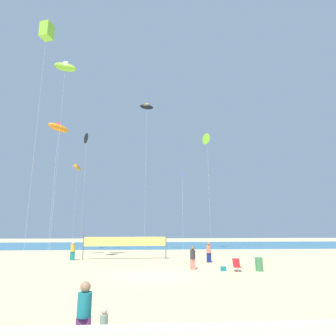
{
  "coord_description": "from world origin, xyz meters",
  "views": [
    {
      "loc": [
        -0.41,
        -19.56,
        3.19
      ],
      "look_at": [
        1.29,
        7.18,
        8.89
      ],
      "focal_mm": 29.54,
      "sensor_mm": 36.0,
      "label": 1
    }
  ],
  "objects_px": {
    "toddler_figure": "(104,325)",
    "kite_black_delta": "(87,139)",
    "beachgoer_coral_shirt": "(209,251)",
    "kite_blue_diamond": "(182,175)",
    "beachgoer_mustard_shirt": "(73,250)",
    "volleyball_net": "(125,242)",
    "beach_handbag": "(223,269)",
    "kite_black_inflatable": "(147,107)",
    "beachgoer_charcoal_shirt": "(193,257)",
    "kite_lime_box": "(47,31)",
    "kite_orange_inflatable": "(58,128)",
    "trash_barrel": "(259,264)",
    "kite_orange_tube": "(77,167)",
    "kite_lime_delta": "(207,139)",
    "mother_figure": "(84,312)",
    "kite_lime_inflatable": "(65,67)",
    "folding_beach_chair": "(237,265)"
  },
  "relations": [
    {
      "from": "toddler_figure",
      "to": "beachgoer_mustard_shirt",
      "type": "xyz_separation_m",
      "value": [
        -6.27,
        20.08,
        0.44
      ]
    },
    {
      "from": "kite_blue_diamond",
      "to": "folding_beach_chair",
      "type": "bearing_deg",
      "value": -78.07
    },
    {
      "from": "kite_blue_diamond",
      "to": "kite_lime_box",
      "type": "height_order",
      "value": "kite_lime_box"
    },
    {
      "from": "beachgoer_mustard_shirt",
      "to": "beachgoer_coral_shirt",
      "type": "relative_size",
      "value": 0.99
    },
    {
      "from": "beach_handbag",
      "to": "kite_orange_tube",
      "type": "distance_m",
      "value": 26.53
    },
    {
      "from": "kite_lime_inflatable",
      "to": "kite_orange_tube",
      "type": "bearing_deg",
      "value": 96.53
    },
    {
      "from": "beachgoer_charcoal_shirt",
      "to": "kite_lime_box",
      "type": "bearing_deg",
      "value": -90.74
    },
    {
      "from": "kite_lime_inflatable",
      "to": "beachgoer_charcoal_shirt",
      "type": "bearing_deg",
      "value": -19.75
    },
    {
      "from": "beachgoer_charcoal_shirt",
      "to": "beach_handbag",
      "type": "xyz_separation_m",
      "value": [
        2.14,
        -0.87,
        -0.76
      ]
    },
    {
      "from": "kite_lime_delta",
      "to": "mother_figure",
      "type": "bearing_deg",
      "value": -108.57
    },
    {
      "from": "mother_figure",
      "to": "beach_handbag",
      "type": "xyz_separation_m",
      "value": [
        7.22,
        12.71,
        -0.74
      ]
    },
    {
      "from": "beachgoer_charcoal_shirt",
      "to": "trash_barrel",
      "type": "relative_size",
      "value": 1.78
    },
    {
      "from": "beachgoer_coral_shirt",
      "to": "kite_blue_diamond",
      "type": "xyz_separation_m",
      "value": [
        -1.57,
        6.78,
        8.35
      ]
    },
    {
      "from": "toddler_figure",
      "to": "kite_black_delta",
      "type": "xyz_separation_m",
      "value": [
        -7.54,
        28.19,
        14.48
      ]
    },
    {
      "from": "beachgoer_mustard_shirt",
      "to": "beach_handbag",
      "type": "xyz_separation_m",
      "value": [
        12.95,
        -7.5,
        -0.79
      ]
    },
    {
      "from": "volleyball_net",
      "to": "kite_black_inflatable",
      "type": "bearing_deg",
      "value": 73.44
    },
    {
      "from": "kite_orange_inflatable",
      "to": "kite_black_inflatable",
      "type": "xyz_separation_m",
      "value": [
        9.44,
        5.78,
        5.31
      ]
    },
    {
      "from": "trash_barrel",
      "to": "kite_blue_diamond",
      "type": "height_order",
      "value": "kite_blue_diamond"
    },
    {
      "from": "beachgoer_coral_shirt",
      "to": "kite_black_delta",
      "type": "height_order",
      "value": "kite_black_delta"
    },
    {
      "from": "kite_blue_diamond",
      "to": "toddler_figure",
      "type": "bearing_deg",
      "value": -101.8
    },
    {
      "from": "beachgoer_charcoal_shirt",
      "to": "kite_orange_inflatable",
      "type": "height_order",
      "value": "kite_orange_inflatable"
    },
    {
      "from": "folding_beach_chair",
      "to": "kite_orange_tube",
      "type": "bearing_deg",
      "value": 176.34
    },
    {
      "from": "kite_black_delta",
      "to": "kite_lime_inflatable",
      "type": "distance_m",
      "value": 11.21
    },
    {
      "from": "mother_figure",
      "to": "beachgoer_coral_shirt",
      "type": "distance_m",
      "value": 19.15
    },
    {
      "from": "kite_orange_inflatable",
      "to": "beachgoer_mustard_shirt",
      "type": "bearing_deg",
      "value": -13.25
    },
    {
      "from": "beachgoer_mustard_shirt",
      "to": "trash_barrel",
      "type": "height_order",
      "value": "beachgoer_mustard_shirt"
    },
    {
      "from": "mother_figure",
      "to": "kite_black_inflatable",
      "type": "xyz_separation_m",
      "value": [
        1.11,
        26.6,
        18.16
      ]
    },
    {
      "from": "kite_lime_delta",
      "to": "kite_blue_diamond",
      "type": "distance_m",
      "value": 9.28
    },
    {
      "from": "volleyball_net",
      "to": "beach_handbag",
      "type": "height_order",
      "value": "volleyball_net"
    },
    {
      "from": "kite_blue_diamond",
      "to": "kite_black_inflatable",
      "type": "xyz_separation_m",
      "value": [
        -4.52,
        2.08,
        9.75
      ]
    },
    {
      "from": "kite_orange_inflatable",
      "to": "kite_black_delta",
      "type": "bearing_deg",
      "value": 79.93
    },
    {
      "from": "kite_orange_tube",
      "to": "beachgoer_charcoal_shirt",
      "type": "bearing_deg",
      "value": -51.28
    },
    {
      "from": "volleyball_net",
      "to": "kite_blue_diamond",
      "type": "relative_size",
      "value": 0.86
    },
    {
      "from": "beachgoer_mustard_shirt",
      "to": "trash_barrel",
      "type": "distance_m",
      "value": 17.38
    },
    {
      "from": "beachgoer_mustard_shirt",
      "to": "kite_black_delta",
      "type": "xyz_separation_m",
      "value": [
        -1.27,
        8.11,
        14.04
      ]
    },
    {
      "from": "beachgoer_coral_shirt",
      "to": "folding_beach_chair",
      "type": "xyz_separation_m",
      "value": [
        0.97,
        -5.25,
        -0.49
      ]
    },
    {
      "from": "kite_lime_delta",
      "to": "kite_orange_inflatable",
      "type": "height_order",
      "value": "kite_lime_delta"
    },
    {
      "from": "beach_handbag",
      "to": "kite_orange_inflatable",
      "type": "relative_size",
      "value": 0.03
    },
    {
      "from": "volleyball_net",
      "to": "kite_orange_tube",
      "type": "relative_size",
      "value": 0.71
    },
    {
      "from": "toddler_figure",
      "to": "beach_handbag",
      "type": "xyz_separation_m",
      "value": [
        6.68,
        12.58,
        -0.35
      ]
    },
    {
      "from": "folding_beach_chair",
      "to": "kite_orange_tube",
      "type": "xyz_separation_m",
      "value": [
        -16.83,
        18.22,
        10.97
      ]
    },
    {
      "from": "beachgoer_charcoal_shirt",
      "to": "beach_handbag",
      "type": "distance_m",
      "value": 2.43
    },
    {
      "from": "trash_barrel",
      "to": "kite_orange_tube",
      "type": "xyz_separation_m",
      "value": [
        -18.49,
        18.25,
        10.95
      ]
    },
    {
      "from": "beachgoer_coral_shirt",
      "to": "kite_blue_diamond",
      "type": "distance_m",
      "value": 10.87
    },
    {
      "from": "kite_black_delta",
      "to": "kite_lime_delta",
      "type": "distance_m",
      "value": 17.04
    },
    {
      "from": "trash_barrel",
      "to": "kite_orange_tube",
      "type": "height_order",
      "value": "kite_orange_tube"
    },
    {
      "from": "beachgoer_mustard_shirt",
      "to": "beachgoer_coral_shirt",
      "type": "height_order",
      "value": "beachgoer_coral_shirt"
    },
    {
      "from": "beachgoer_mustard_shirt",
      "to": "kite_lime_box",
      "type": "height_order",
      "value": "kite_lime_box"
    },
    {
      "from": "trash_barrel",
      "to": "kite_blue_diamond",
      "type": "xyz_separation_m",
      "value": [
        -4.19,
        12.05,
        8.83
      ]
    },
    {
      "from": "volleyball_net",
      "to": "mother_figure",
      "type": "bearing_deg",
      "value": -88.1
    }
  ]
}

